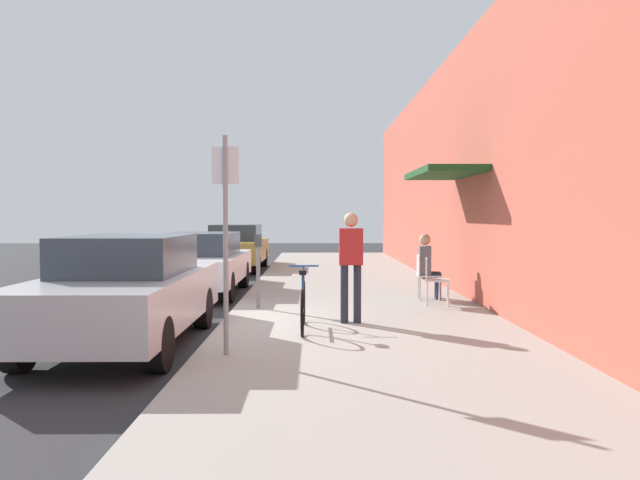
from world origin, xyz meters
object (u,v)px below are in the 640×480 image
(pedestrian_standing, at_px, (351,258))
(parked_car_0, at_px, (126,290))
(seated_patron_1, at_px, (428,264))
(cafe_chair_1, at_px, (425,274))
(cafe_chair_0, at_px, (433,278))
(parked_car_1, at_px, (201,262))
(bicycle_0, at_px, (303,305))
(parked_car_2, at_px, (236,247))
(street_sign, at_px, (226,227))
(parking_meter, at_px, (258,265))

(pedestrian_standing, bearing_deg, parked_car_0, -160.70)
(seated_patron_1, bearing_deg, cafe_chair_1, 175.06)
(cafe_chair_1, height_order, pedestrian_standing, pedestrian_standing)
(cafe_chair_0, distance_m, cafe_chair_1, 0.86)
(cafe_chair_0, xyz_separation_m, seated_patron_1, (0.06, 0.86, 0.19))
(parked_car_1, distance_m, cafe_chair_0, 5.39)
(parked_car_1, bearing_deg, seated_patron_1, -19.65)
(bicycle_0, xyz_separation_m, cafe_chair_0, (2.35, 2.41, 0.14))
(parked_car_2, xyz_separation_m, bicycle_0, (2.39, -11.08, -0.28))
(parked_car_1, relative_size, cafe_chair_1, 5.06)
(parked_car_2, xyz_separation_m, cafe_chair_1, (4.74, -7.80, -0.13))
(parked_car_1, distance_m, cafe_chair_1, 5.04)
(street_sign, relative_size, bicycle_0, 1.52)
(street_sign, relative_size, cafe_chair_0, 2.99)
(parked_car_0, relative_size, seated_patron_1, 3.41)
(street_sign, relative_size, cafe_chair_1, 2.99)
(parking_meter, distance_m, cafe_chair_0, 3.22)
(street_sign, distance_m, seated_patron_1, 5.91)
(bicycle_0, bearing_deg, cafe_chair_0, 45.72)
(parking_meter, height_order, cafe_chair_1, parking_meter)
(cafe_chair_0, height_order, pedestrian_standing, pedestrian_standing)
(parking_meter, relative_size, seated_patron_1, 1.02)
(parked_car_0, xyz_separation_m, parking_meter, (1.55, 2.62, 0.12))
(parking_meter, relative_size, cafe_chair_1, 1.52)
(parked_car_0, xyz_separation_m, street_sign, (1.50, -1.02, 0.87))
(street_sign, height_order, cafe_chair_1, street_sign)
(bicycle_0, height_order, cafe_chair_0, bicycle_0)
(parked_car_2, height_order, bicycle_0, parked_car_2)
(bicycle_0, bearing_deg, parked_car_0, -167.26)
(parked_car_2, relative_size, cafe_chair_1, 5.06)
(parked_car_1, height_order, street_sign, street_sign)
(cafe_chair_1, distance_m, pedestrian_standing, 3.21)
(parked_car_0, xyz_separation_m, cafe_chair_0, (4.74, 2.95, -0.14))
(pedestrian_standing, bearing_deg, street_sign, -127.38)
(cafe_chair_0, relative_size, pedestrian_standing, 0.51)
(parked_car_0, distance_m, street_sign, 2.01)
(street_sign, height_order, seated_patron_1, street_sign)
(bicycle_0, bearing_deg, seated_patron_1, 53.59)
(seated_patron_1, height_order, pedestrian_standing, pedestrian_standing)
(parked_car_0, relative_size, cafe_chair_1, 5.06)
(seated_patron_1, bearing_deg, bicycle_0, -126.41)
(cafe_chair_1, distance_m, seated_patron_1, 0.20)
(parked_car_0, distance_m, pedestrian_standing, 3.32)
(parked_car_2, distance_m, seated_patron_1, 9.16)
(parked_car_0, relative_size, parking_meter, 3.33)
(parking_meter, xyz_separation_m, cafe_chair_0, (3.19, 0.34, -0.26))
(parking_meter, height_order, cafe_chair_0, parking_meter)
(parked_car_0, relative_size, pedestrian_standing, 2.59)
(parked_car_0, height_order, parked_car_2, parked_car_0)
(parked_car_0, distance_m, parked_car_2, 11.62)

